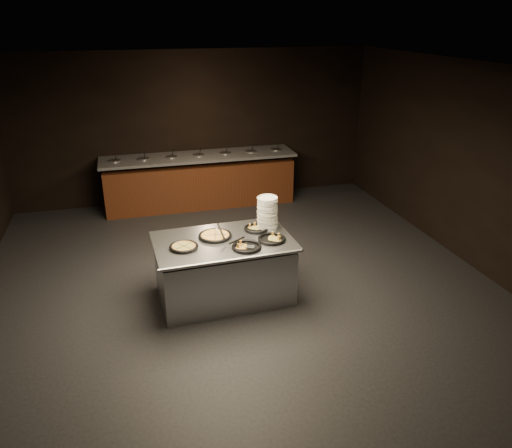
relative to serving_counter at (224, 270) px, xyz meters
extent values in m
cube|color=black|center=(0.26, -0.02, -0.41)|extent=(7.00, 8.00, 0.01)
cube|color=black|center=(0.26, -0.02, 2.50)|extent=(7.00, 8.00, 0.01)
cube|color=black|center=(0.26, 3.99, 1.05)|extent=(7.00, 0.01, 2.90)
cube|color=black|center=(0.26, -4.02, 1.05)|extent=(7.00, 0.01, 2.90)
cube|color=black|center=(3.77, -0.02, 1.05)|extent=(0.01, 8.00, 2.90)
cube|color=#552814|center=(0.26, 3.56, 0.03)|extent=(3.60, 0.75, 0.85)
cube|color=slate|center=(0.26, 3.56, 0.57)|extent=(3.70, 0.83, 0.05)
cube|color=#3B150D|center=(0.26, 3.56, -0.36)|extent=(3.60, 0.69, 0.08)
cylinder|color=#AEB0B5|center=(-1.29, 3.56, 0.58)|extent=(0.22, 0.22, 0.08)
cylinder|color=#537830|center=(-1.29, 3.56, 0.60)|extent=(0.19, 0.19, 0.02)
cylinder|color=black|center=(-1.26, 3.54, 0.69)|extent=(0.04, 0.10, 0.19)
cylinder|color=#AEB0B5|center=(-0.77, 3.56, 0.58)|extent=(0.22, 0.22, 0.08)
cylinder|color=#537830|center=(-0.77, 3.56, 0.60)|extent=(0.19, 0.19, 0.02)
cylinder|color=black|center=(-0.74, 3.54, 0.69)|extent=(0.04, 0.10, 0.19)
cylinder|color=#AEB0B5|center=(-0.25, 3.56, 0.58)|extent=(0.22, 0.22, 0.08)
cylinder|color=#537830|center=(-0.25, 3.56, 0.60)|extent=(0.19, 0.19, 0.02)
cylinder|color=black|center=(-0.22, 3.54, 0.69)|extent=(0.04, 0.10, 0.19)
cylinder|color=#AEB0B5|center=(0.26, 3.56, 0.58)|extent=(0.22, 0.22, 0.08)
cylinder|color=#537830|center=(0.26, 3.56, 0.60)|extent=(0.19, 0.19, 0.02)
cylinder|color=black|center=(0.29, 3.54, 0.69)|extent=(0.04, 0.10, 0.19)
cylinder|color=#AEB0B5|center=(0.78, 3.56, 0.58)|extent=(0.22, 0.22, 0.08)
cylinder|color=#537830|center=(0.78, 3.56, 0.60)|extent=(0.19, 0.19, 0.02)
cylinder|color=black|center=(0.81, 3.54, 0.69)|extent=(0.04, 0.10, 0.19)
cylinder|color=#AEB0B5|center=(1.30, 3.56, 0.58)|extent=(0.22, 0.22, 0.08)
cylinder|color=#537830|center=(1.30, 3.56, 0.60)|extent=(0.19, 0.19, 0.02)
cylinder|color=black|center=(1.33, 3.54, 0.69)|extent=(0.04, 0.10, 0.19)
cylinder|color=#AEB0B5|center=(1.81, 3.56, 0.58)|extent=(0.22, 0.22, 0.08)
cylinder|color=#537830|center=(1.81, 3.56, 0.60)|extent=(0.19, 0.19, 0.02)
cylinder|color=black|center=(1.84, 3.54, 0.69)|extent=(0.04, 0.10, 0.19)
cube|color=#AEB0B5|center=(0.00, 0.00, -0.03)|extent=(1.71, 1.09, 0.75)
cube|color=#AEB0B5|center=(0.00, 0.00, 0.41)|extent=(1.79, 1.17, 0.04)
cylinder|color=#AEB0B5|center=(0.00, -0.55, 0.41)|extent=(1.75, 0.11, 0.04)
cylinder|color=silver|center=(0.66, 0.23, 0.65)|extent=(0.27, 0.27, 0.43)
cylinder|color=black|center=(-0.52, -0.11, 0.44)|extent=(0.33, 0.33, 0.01)
torus|color=black|center=(-0.52, -0.11, 0.46)|extent=(0.36, 0.36, 0.04)
torus|color=#A06929|center=(-0.52, -0.11, 0.46)|extent=(0.30, 0.30, 0.03)
cylinder|color=tan|center=(-0.52, -0.11, 0.46)|extent=(0.25, 0.25, 0.02)
cube|color=black|center=(-0.52, -0.11, 0.46)|extent=(0.16, 0.21, 0.00)
cube|color=black|center=(-0.52, -0.11, 0.46)|extent=(0.21, 0.16, 0.00)
cylinder|color=black|center=(-0.08, 0.12, 0.44)|extent=(0.41, 0.41, 0.01)
torus|color=black|center=(-0.08, 0.12, 0.46)|extent=(0.43, 0.43, 0.04)
torus|color=#A06929|center=(-0.08, 0.12, 0.46)|extent=(0.37, 0.37, 0.03)
cylinder|color=gold|center=(-0.08, 0.12, 0.46)|extent=(0.33, 0.33, 0.02)
cube|color=black|center=(-0.08, 0.12, 0.46)|extent=(0.07, 0.32, 0.00)
cube|color=black|center=(-0.08, 0.12, 0.46)|extent=(0.32, 0.07, 0.00)
cylinder|color=black|center=(0.50, 0.21, 0.44)|extent=(0.31, 0.31, 0.01)
torus|color=black|center=(0.50, 0.21, 0.46)|extent=(0.33, 0.33, 0.04)
cylinder|color=black|center=(0.23, -0.31, 0.44)|extent=(0.34, 0.34, 0.01)
torus|color=black|center=(0.23, -0.31, 0.46)|extent=(0.37, 0.37, 0.04)
cylinder|color=black|center=(0.60, -0.17, 0.44)|extent=(0.34, 0.34, 0.01)
torus|color=black|center=(0.60, -0.17, 0.46)|extent=(0.36, 0.36, 0.04)
cube|color=#AEB0B5|center=(-0.07, 0.21, 0.46)|extent=(0.13, 0.14, 0.00)
cylinder|color=black|center=(-0.02, 0.04, 0.54)|extent=(0.07, 0.22, 0.15)
cylinder|color=#AEB0B5|center=(-0.04, 0.12, 0.49)|extent=(0.04, 0.11, 0.09)
cube|color=#AEB0B5|center=(0.27, -0.32, 0.46)|extent=(0.13, 0.12, 0.00)
cylinder|color=black|center=(0.12, -0.27, 0.53)|extent=(0.19, 0.10, 0.13)
cylinder|color=#AEB0B5|center=(0.19, -0.30, 0.48)|extent=(0.10, 0.05, 0.08)
camera|label=1|loc=(-1.10, -5.68, 3.10)|focal=35.00mm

